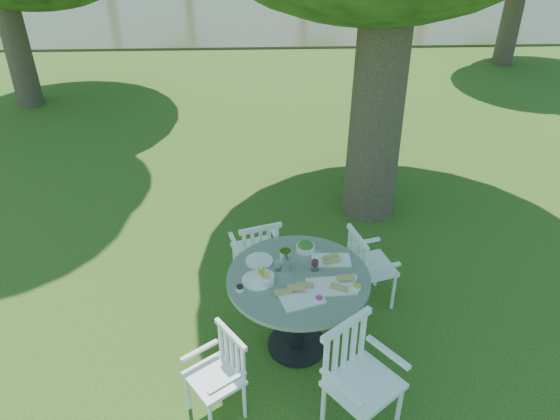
# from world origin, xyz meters

# --- Properties ---
(ground) EXTENTS (140.00, 140.00, 0.00)m
(ground) POSITION_xyz_m (0.00, 0.00, 0.00)
(ground) COLOR #1E3D0C
(ground) RESTS_ON ground
(table) EXTENTS (1.27, 1.27, 0.86)m
(table) POSITION_xyz_m (0.12, -0.91, 0.67)
(table) COLOR black
(table) RESTS_ON ground
(chair_ne) EXTENTS (0.52, 0.54, 0.87)m
(chair_ne) POSITION_xyz_m (0.84, -0.30, 0.51)
(chair_ne) COLOR white
(chair_ne) RESTS_ON ground
(chair_nw) EXTENTS (0.55, 0.53, 0.87)m
(chair_nw) POSITION_xyz_m (-0.24, -0.05, 0.51)
(chair_nw) COLOR white
(chair_nw) RESTS_ON ground
(chair_sw) EXTENTS (0.56, 0.56, 0.82)m
(chair_sw) POSITION_xyz_m (-0.53, -1.58, 0.48)
(chair_sw) COLOR white
(chair_sw) RESTS_ON ground
(chair_se) EXTENTS (0.70, 0.69, 1.02)m
(chair_se) POSITION_xyz_m (0.51, -1.74, 0.60)
(chair_se) COLOR white
(chair_se) RESTS_ON ground
(tableware) EXTENTS (1.07, 0.92, 0.21)m
(tableware) POSITION_xyz_m (0.08, -0.86, 0.89)
(tableware) COLOR white
(tableware) RESTS_ON table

